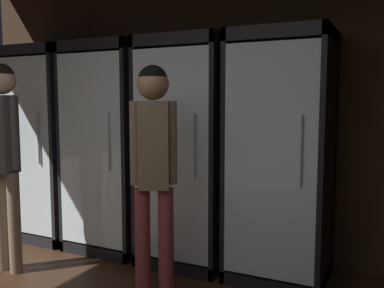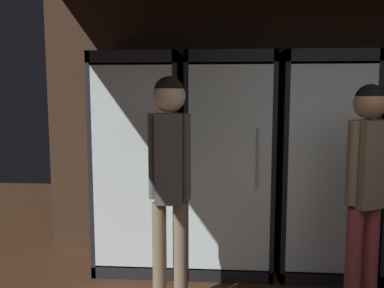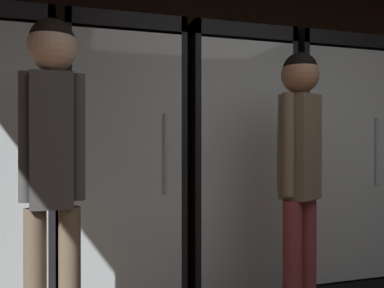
# 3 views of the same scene
# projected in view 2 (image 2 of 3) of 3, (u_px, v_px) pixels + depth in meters

# --- Properties ---
(wall_back) EXTENTS (6.00, 0.06, 2.80)m
(wall_back) POSITION_uv_depth(u_px,v_px,m) (349.00, 116.00, 3.85)
(wall_back) COLOR #382619
(wall_back) RESTS_ON ground
(cooler_far_left) EXTENTS (0.76, 0.69, 1.97)m
(cooler_far_left) POSITION_uv_depth(u_px,v_px,m) (141.00, 164.00, 3.71)
(cooler_far_left) COLOR black
(cooler_far_left) RESTS_ON ground
(cooler_left) EXTENTS (0.76, 0.69, 1.97)m
(cooler_left) POSITION_uv_depth(u_px,v_px,m) (229.00, 165.00, 3.65)
(cooler_left) COLOR black
(cooler_left) RESTS_ON ground
(cooler_center) EXTENTS (0.76, 0.69, 1.97)m
(cooler_center) POSITION_uv_depth(u_px,v_px,m) (319.00, 166.00, 3.60)
(cooler_center) COLOR black
(cooler_center) RESTS_ON ground
(shopper_near) EXTENTS (0.30, 0.23, 1.73)m
(shopper_near) POSITION_uv_depth(u_px,v_px,m) (169.00, 167.00, 2.76)
(shopper_near) COLOR #72604C
(shopper_near) RESTS_ON ground
(shopper_far) EXTENTS (0.30, 0.25, 1.67)m
(shopper_far) POSITION_uv_depth(u_px,v_px,m) (366.00, 177.00, 2.76)
(shopper_far) COLOR brown
(shopper_far) RESTS_ON ground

